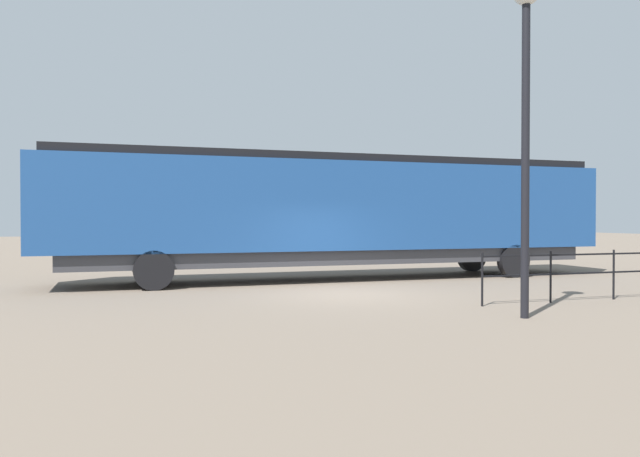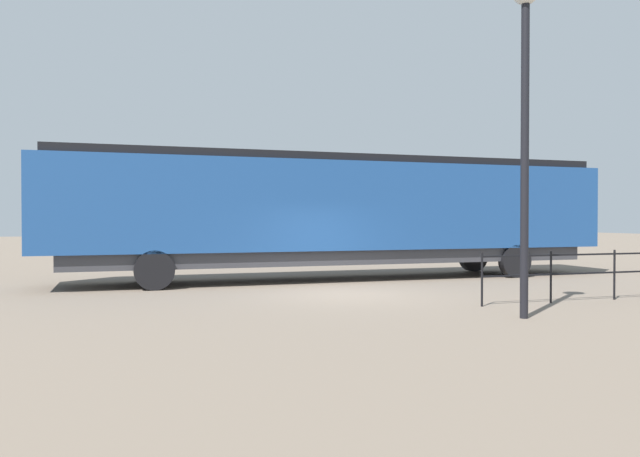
# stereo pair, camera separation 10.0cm
# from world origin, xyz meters

# --- Properties ---
(ground_plane) EXTENTS (120.00, 120.00, 0.00)m
(ground_plane) POSITION_xyz_m (0.00, 0.00, 0.00)
(ground_plane) COLOR #756656
(locomotive) EXTENTS (2.84, 18.21, 3.97)m
(locomotive) POSITION_xyz_m (-3.72, 1.74, 2.24)
(locomotive) COLOR navy
(locomotive) RESTS_ON ground_plane
(lamp_post) EXTENTS (0.54, 0.54, 6.69)m
(lamp_post) POSITION_xyz_m (4.71, 2.01, 4.77)
(lamp_post) COLOR black
(lamp_post) RESTS_ON ground_plane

